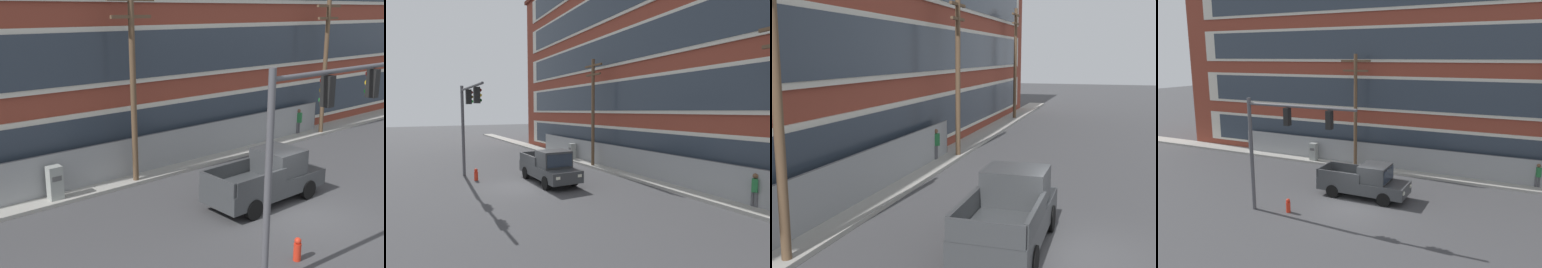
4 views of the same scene
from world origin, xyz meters
The scene contains 10 objects.
ground_plane centered at (0.00, 0.00, 0.00)m, with size 160.00×160.00×0.00m, color #424244.
sidewalk_building_side centered at (0.00, 7.59, 0.08)m, with size 80.00×1.61×0.16m, color #9E9B93.
brick_mill_building centered at (6.96, 12.87, 9.27)m, with size 55.70×9.54×18.52m.
chain_link_fence centered at (-1.26, 7.80, 0.98)m, with size 24.92×0.06×1.93m.
traffic_signal_mast centered at (-3.03, -2.36, 4.45)m, with size 6.33×0.43×6.22m.
pickup_truck_dark_grey centered at (0.06, 1.91, 0.98)m, with size 5.49×2.04×2.10m.
utility_pole_near_corner centered at (-2.93, 7.09, 4.70)m, with size 2.28×0.26×8.53m.
electrical_cabinet centered at (-6.68, 7.27, 0.77)m, with size 0.57×0.48×1.54m.
pedestrian_near_cabinet centered at (9.50, 7.78, 0.97)m, with size 0.37×0.46×1.69m.
fire_hydrant centered at (-2.88, -1.96, 0.38)m, with size 0.24×0.24×0.78m.
Camera 4 is at (8.23, -17.90, 8.34)m, focal length 35.00 mm.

